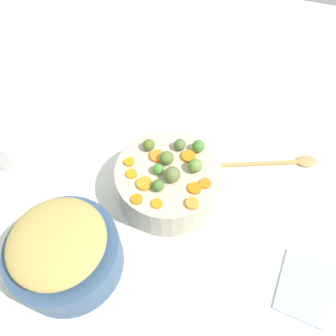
% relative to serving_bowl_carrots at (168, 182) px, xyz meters
% --- Properties ---
extents(tabletop, '(2.40, 2.40, 0.02)m').
position_rel_serving_bowl_carrots_xyz_m(tabletop, '(-0.02, 0.01, -0.06)').
color(tabletop, silver).
rests_on(tabletop, ground).
extents(serving_bowl_carrots, '(0.28, 0.28, 0.11)m').
position_rel_serving_bowl_carrots_xyz_m(serving_bowl_carrots, '(0.00, 0.00, 0.00)').
color(serving_bowl_carrots, '#BBB098').
rests_on(serving_bowl_carrots, tabletop).
extents(metal_pot, '(0.26, 0.26, 0.11)m').
position_rel_serving_bowl_carrots_xyz_m(metal_pot, '(-0.27, 0.16, 0.00)').
color(metal_pot, '#314C70').
rests_on(metal_pot, tabletop).
extents(stuffing_mound, '(0.21, 0.21, 0.06)m').
position_rel_serving_bowl_carrots_xyz_m(stuffing_mound, '(-0.27, 0.16, 0.09)').
color(stuffing_mound, tan).
rests_on(stuffing_mound, metal_pot).
extents(carrot_slice_0, '(0.05, 0.05, 0.01)m').
position_rel_serving_bowl_carrots_xyz_m(carrot_slice_0, '(0.03, 0.04, 0.06)').
color(carrot_slice_0, orange).
rests_on(carrot_slice_0, serving_bowl_carrots).
extents(carrot_slice_1, '(0.03, 0.03, 0.01)m').
position_rel_serving_bowl_carrots_xyz_m(carrot_slice_1, '(-0.11, 0.04, 0.06)').
color(carrot_slice_1, orange).
rests_on(carrot_slice_1, serving_bowl_carrots).
extents(carrot_slice_2, '(0.04, 0.04, 0.01)m').
position_rel_serving_bowl_carrots_xyz_m(carrot_slice_2, '(-0.01, -0.10, 0.06)').
color(carrot_slice_2, orange).
rests_on(carrot_slice_2, serving_bowl_carrots).
extents(carrot_slice_3, '(0.05, 0.05, 0.01)m').
position_rel_serving_bowl_carrots_xyz_m(carrot_slice_3, '(-0.06, 0.04, 0.06)').
color(carrot_slice_3, orange).
rests_on(carrot_slice_3, serving_bowl_carrots).
extents(carrot_slice_4, '(0.04, 0.04, 0.01)m').
position_rel_serving_bowl_carrots_xyz_m(carrot_slice_4, '(-0.03, -0.08, 0.06)').
color(carrot_slice_4, orange).
rests_on(carrot_slice_4, serving_bowl_carrots).
extents(carrot_slice_5, '(0.03, 0.03, 0.01)m').
position_rel_serving_bowl_carrots_xyz_m(carrot_slice_5, '(-0.01, 0.10, 0.06)').
color(carrot_slice_5, orange).
rests_on(carrot_slice_5, serving_bowl_carrots).
extents(carrot_slice_6, '(0.05, 0.05, 0.01)m').
position_rel_serving_bowl_carrots_xyz_m(carrot_slice_6, '(-0.08, -0.09, 0.06)').
color(carrot_slice_6, orange).
rests_on(carrot_slice_6, serving_bowl_carrots).
extents(carrot_slice_7, '(0.04, 0.04, 0.01)m').
position_rel_serving_bowl_carrots_xyz_m(carrot_slice_7, '(-0.10, -0.01, 0.06)').
color(carrot_slice_7, orange).
rests_on(carrot_slice_7, serving_bowl_carrots).
extents(carrot_slice_8, '(0.04, 0.04, 0.01)m').
position_rel_serving_bowl_carrots_xyz_m(carrot_slice_8, '(0.06, -0.04, 0.06)').
color(carrot_slice_8, orange).
rests_on(carrot_slice_8, serving_bowl_carrots).
extents(carrot_slice_9, '(0.04, 0.04, 0.01)m').
position_rel_serving_bowl_carrots_xyz_m(carrot_slice_9, '(-0.04, 0.08, 0.06)').
color(carrot_slice_9, orange).
rests_on(carrot_slice_9, serving_bowl_carrots).
extents(brussels_sprout_0, '(0.03, 0.03, 0.03)m').
position_rel_serving_bowl_carrots_xyz_m(brussels_sprout_0, '(0.05, 0.07, 0.07)').
color(brussels_sprout_0, '#546C26').
rests_on(brussels_sprout_0, serving_bowl_carrots).
extents(brussels_sprout_1, '(0.03, 0.03, 0.03)m').
position_rel_serving_bowl_carrots_xyz_m(brussels_sprout_1, '(-0.06, 0.01, 0.07)').
color(brussels_sprout_1, '#446F2D').
rests_on(brussels_sprout_1, serving_bowl_carrots).
extents(brussels_sprout_2, '(0.04, 0.04, 0.04)m').
position_rel_serving_bowl_carrots_xyz_m(brussels_sprout_2, '(0.02, -0.06, 0.07)').
color(brussels_sprout_2, olive).
rests_on(brussels_sprout_2, serving_bowl_carrots).
extents(brussels_sprout_3, '(0.03, 0.03, 0.03)m').
position_rel_serving_bowl_carrots_xyz_m(brussels_sprout_3, '(0.08, -0.01, 0.07)').
color(brussels_sprout_3, '#4B6C34').
rests_on(brussels_sprout_3, serving_bowl_carrots).
extents(brussels_sprout_4, '(0.03, 0.03, 0.03)m').
position_rel_serving_bowl_carrots_xyz_m(brussels_sprout_4, '(-0.01, 0.02, 0.07)').
color(brussels_sprout_4, '#428933').
rests_on(brussels_sprout_4, serving_bowl_carrots).
extents(brussels_sprout_5, '(0.04, 0.04, 0.04)m').
position_rel_serving_bowl_carrots_xyz_m(brussels_sprout_5, '(-0.02, -0.02, 0.07)').
color(brussels_sprout_5, '#5E6D38').
rests_on(brussels_sprout_5, serving_bowl_carrots).
extents(brussels_sprout_6, '(0.03, 0.03, 0.03)m').
position_rel_serving_bowl_carrots_xyz_m(brussels_sprout_6, '(0.09, -0.06, 0.07)').
color(brussels_sprout_6, '#477C31').
rests_on(brussels_sprout_6, serving_bowl_carrots).
extents(brussels_sprout_7, '(0.04, 0.04, 0.04)m').
position_rel_serving_bowl_carrots_xyz_m(brussels_sprout_7, '(0.02, 0.01, 0.07)').
color(brussels_sprout_7, '#5A7433').
rests_on(brussels_sprout_7, serving_bowl_carrots).
extents(wooden_spoon, '(0.14, 0.30, 0.01)m').
position_rel_serving_bowl_carrots_xyz_m(wooden_spoon, '(0.20, -0.30, -0.05)').
color(wooden_spoon, '#AE894E').
rests_on(wooden_spoon, tabletop).
extents(casserole_dish, '(0.26, 0.26, 0.11)m').
position_rel_serving_bowl_carrots_xyz_m(casserole_dish, '(0.04, 0.46, 0.00)').
color(casserole_dish, white).
rests_on(casserole_dish, tabletop).
extents(dish_towel, '(0.17, 0.13, 0.01)m').
position_rel_serving_bowl_carrots_xyz_m(dish_towel, '(-0.15, -0.39, -0.05)').
color(dish_towel, '#9BACBE').
rests_on(dish_towel, tabletop).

